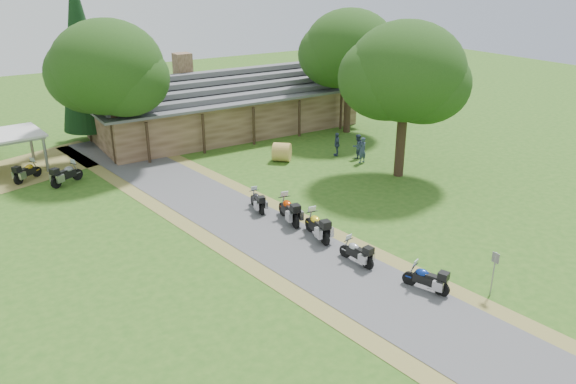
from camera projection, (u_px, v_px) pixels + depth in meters
ground at (356, 283)px, 23.29m from camera, size 120.00×120.00×0.00m
driveway at (294, 248)px, 26.18m from camera, size 51.95×51.95×0.00m
lodge at (226, 100)px, 44.18m from camera, size 21.40×9.40×4.90m
motorcycle_row_a at (426, 277)px, 22.55m from camera, size 1.19×1.86×1.21m
motorcycle_row_b at (356, 251)px, 24.66m from camera, size 0.80×1.80×1.19m
motorcycle_row_c at (317, 225)px, 26.93m from camera, size 0.95×2.14×1.41m
motorcycle_row_d at (289, 209)px, 28.67m from camera, size 1.01×2.18×1.43m
motorcycle_row_e at (257, 200)px, 30.08m from camera, size 0.87×1.80×1.18m
motorcycle_carport_a at (27, 171)px, 34.28m from camera, size 1.87×1.60×1.28m
motorcycle_carport_b at (66, 173)px, 33.71m from camera, size 2.09×1.53×1.38m
person_a at (362, 148)px, 37.28m from camera, size 0.61×0.45×2.07m
person_b at (357, 144)px, 38.23m from camera, size 0.59×0.44×1.96m
person_c at (337, 142)px, 38.71m from camera, size 0.63×0.67×1.93m
hay_bale at (282, 152)px, 37.77m from camera, size 1.70×1.70×1.25m
sign_post at (493, 274)px, 22.11m from camera, size 0.35×0.06×1.92m
oak_lodge_left at (110, 87)px, 35.61m from camera, size 7.03×7.03×10.29m
oak_lodge_right at (349, 66)px, 42.73m from camera, size 7.01×7.01×10.46m
oak_driveway at (405, 92)px, 33.43m from camera, size 6.98×6.98×10.51m
cedar_near at (82, 58)px, 39.95m from camera, size 3.87×3.87×12.33m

